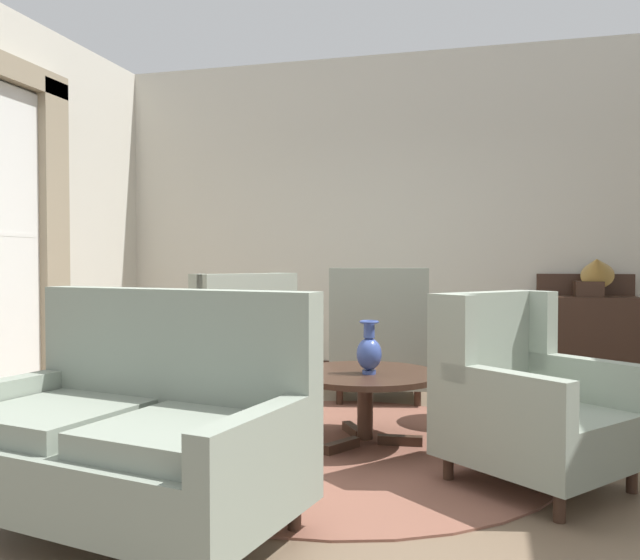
% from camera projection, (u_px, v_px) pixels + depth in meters
% --- Properties ---
extents(ground, '(8.55, 8.55, 0.00)m').
position_uv_depth(ground, '(329.00, 464.00, 3.70)').
color(ground, brown).
extents(wall_back, '(6.23, 0.08, 3.28)m').
position_uv_depth(wall_back, '(399.00, 215.00, 6.61)').
color(wall_back, beige).
rests_on(wall_back, ground).
extents(baseboard_back, '(6.07, 0.03, 0.12)m').
position_uv_depth(baseboard_back, '(398.00, 369.00, 6.60)').
color(baseboard_back, '#382319').
rests_on(baseboard_back, ground).
extents(area_rug, '(2.68, 2.68, 0.01)m').
position_uv_depth(area_rug, '(340.00, 448.00, 3.99)').
color(area_rug, brown).
rests_on(area_rug, ground).
extents(coffee_table, '(0.94, 0.94, 0.47)m').
position_uv_depth(coffee_table, '(365.00, 384.00, 4.07)').
color(coffee_table, '#382319').
rests_on(coffee_table, ground).
extents(porcelain_vase, '(0.16, 0.16, 0.33)m').
position_uv_depth(porcelain_vase, '(369.00, 351.00, 3.99)').
color(porcelain_vase, '#384C93').
rests_on(porcelain_vase, coffee_table).
extents(settee, '(1.65, 1.12, 1.03)m').
position_uv_depth(settee, '(132.00, 433.00, 2.80)').
color(settee, gray).
rests_on(settee, ground).
extents(armchair_back_corner, '(1.14, 1.14, 1.07)m').
position_uv_depth(armchair_back_corner, '(231.00, 353.00, 5.05)').
color(armchair_back_corner, gray).
rests_on(armchair_back_corner, ground).
extents(armchair_near_window, '(1.13, 1.12, 0.99)m').
position_uv_depth(armchair_near_window, '(524.00, 402.00, 3.38)').
color(armchair_near_window, gray).
rests_on(armchair_near_window, ground).
extents(armchair_far_left, '(0.90, 0.92, 1.11)m').
position_uv_depth(armchair_far_left, '(378.00, 345.00, 5.39)').
color(armchair_far_left, gray).
rests_on(armchair_far_left, ground).
extents(side_table, '(0.55, 0.55, 0.66)m').
position_uv_depth(side_table, '(491.00, 369.00, 4.57)').
color(side_table, '#382319').
rests_on(side_table, ground).
extents(sideboard, '(0.87, 0.43, 1.05)m').
position_uv_depth(sideboard, '(587.00, 336.00, 5.91)').
color(sideboard, '#382319').
rests_on(sideboard, ground).
extents(gramophone, '(0.36, 0.42, 0.46)m').
position_uv_depth(gramophone, '(595.00, 273.00, 5.80)').
color(gramophone, '#382319').
rests_on(gramophone, sideboard).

